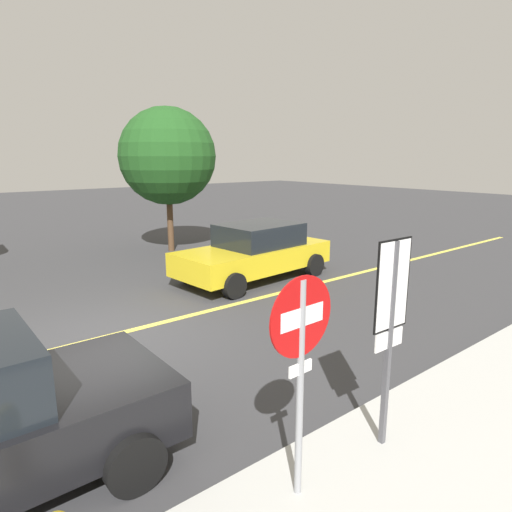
# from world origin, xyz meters

# --- Properties ---
(ground_plane) EXTENTS (80.00, 80.00, 0.00)m
(ground_plane) POSITION_xyz_m (0.00, 0.00, 0.00)
(ground_plane) COLOR #38383A
(lane_marking_centre) EXTENTS (28.00, 0.16, 0.01)m
(lane_marking_centre) POSITION_xyz_m (3.00, 0.00, 0.01)
(lane_marking_centre) COLOR #E0D14C
(stop_sign) EXTENTS (0.76, 0.07, 2.34)m
(stop_sign) POSITION_xyz_m (-0.01, -5.26, 1.60)
(stop_sign) COLOR gray
(stop_sign) RESTS_ON ground_plane
(speed_limit_sign) EXTENTS (0.54, 0.06, 2.52)m
(speed_limit_sign) POSITION_xyz_m (1.28, -5.31, 1.76)
(speed_limit_sign) COLOR #4C4C51
(speed_limit_sign) RESTS_ON ground_plane
(car_yellow_far_lane) EXTENTS (4.60, 2.40, 1.54)m
(car_yellow_far_lane) POSITION_xyz_m (4.79, 1.44, 0.78)
(car_yellow_far_lane) COLOR gold
(car_yellow_far_lane) RESTS_ON ground_plane
(tree_left_verge) EXTENTS (3.36, 3.36, 5.04)m
(tree_left_verge) POSITION_xyz_m (4.76, 6.30, 3.35)
(tree_left_verge) COLOR #513823
(tree_left_verge) RESTS_ON ground_plane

